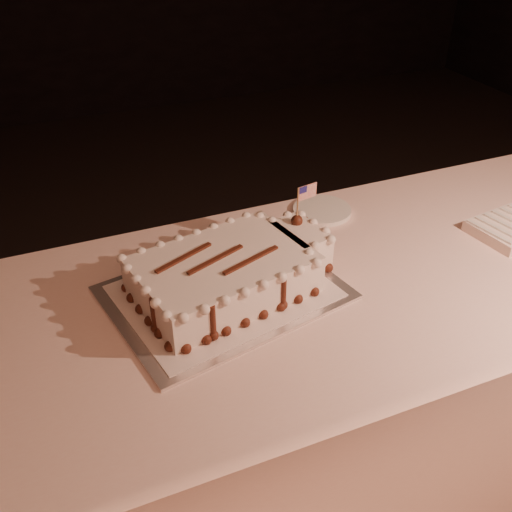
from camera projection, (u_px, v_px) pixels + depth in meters
name	position (u px, v px, depth m)	size (l,w,h in m)	color
banquet_table	(364.00, 375.00, 1.62)	(2.40, 0.80, 0.75)	#FFD4C5
cake_board	(224.00, 292.00, 1.32)	(0.51, 0.38, 0.01)	silver
doily	(224.00, 291.00, 1.32)	(0.46, 0.35, 0.00)	white
sheet_cake	(233.00, 271.00, 1.30)	(0.50, 0.34, 0.19)	white
side_plate	(322.00, 210.00, 1.63)	(0.17, 0.17, 0.01)	white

